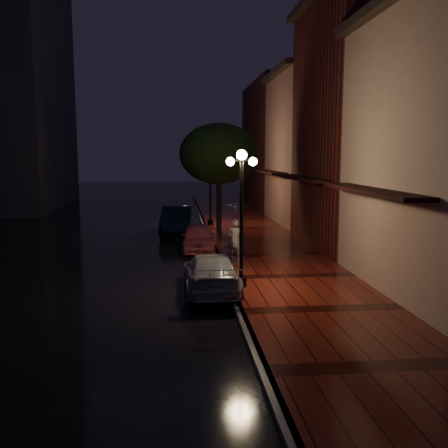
# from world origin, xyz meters

# --- Properties ---
(ground) EXTENTS (120.00, 120.00, 0.00)m
(ground) POSITION_xyz_m (0.00, 0.00, 0.00)
(ground) COLOR black
(ground) RESTS_ON ground
(sidewalk) EXTENTS (4.50, 60.00, 0.15)m
(sidewalk) POSITION_xyz_m (2.25, 0.00, 0.07)
(sidewalk) COLOR #4C140D
(sidewalk) RESTS_ON ground
(curb) EXTENTS (0.25, 60.00, 0.15)m
(curb) POSITION_xyz_m (0.00, 0.00, 0.07)
(curb) COLOR #595451
(curb) RESTS_ON ground
(storefront_mid) EXTENTS (5.00, 8.00, 11.00)m
(storefront_mid) POSITION_xyz_m (7.00, 2.00, 5.50)
(storefront_mid) COLOR #511914
(storefront_mid) RESTS_ON ground
(storefront_far) EXTENTS (5.00, 8.00, 9.00)m
(storefront_far) POSITION_xyz_m (7.00, 10.00, 4.50)
(storefront_far) COLOR #8C5951
(storefront_far) RESTS_ON ground
(storefront_extra) EXTENTS (5.00, 12.00, 10.00)m
(storefront_extra) POSITION_xyz_m (7.00, 20.00, 5.00)
(storefront_extra) COLOR #511914
(storefront_extra) RESTS_ON ground
(streetlamp_near) EXTENTS (0.96, 0.36, 4.31)m
(streetlamp_near) POSITION_xyz_m (0.35, -5.00, 2.60)
(streetlamp_near) COLOR black
(streetlamp_near) RESTS_ON sidewalk
(streetlamp_far) EXTENTS (0.96, 0.36, 4.31)m
(streetlamp_far) POSITION_xyz_m (0.35, 9.00, 2.60)
(streetlamp_far) COLOR black
(streetlamp_far) RESTS_ON sidewalk
(street_tree) EXTENTS (4.16, 4.16, 5.80)m
(street_tree) POSITION_xyz_m (0.61, 5.99, 4.24)
(street_tree) COLOR black
(street_tree) RESTS_ON sidewalk
(pink_car) EXTENTS (1.56, 3.62, 1.22)m
(pink_car) POSITION_xyz_m (-0.70, 1.92, 0.61)
(pink_car) COLOR #CB5360
(pink_car) RESTS_ON ground
(navy_car) EXTENTS (1.89, 4.70, 1.52)m
(navy_car) POSITION_xyz_m (-1.63, 6.75, 0.76)
(navy_car) COLOR black
(navy_car) RESTS_ON ground
(silver_car) EXTENTS (1.72, 4.18, 1.21)m
(silver_car) POSITION_xyz_m (-0.60, -4.91, 0.60)
(silver_car) COLOR #9C9BA2
(silver_car) RESTS_ON ground
(woman_with_umbrella) EXTENTS (0.97, 0.98, 2.33)m
(woman_with_umbrella) POSITION_xyz_m (0.62, -1.17, 1.69)
(woman_with_umbrella) COLOR white
(woman_with_umbrella) RESTS_ON sidewalk
(parking_meter) EXTENTS (0.12, 0.09, 1.26)m
(parking_meter) POSITION_xyz_m (0.15, -4.01, 0.91)
(parking_meter) COLOR black
(parking_meter) RESTS_ON sidewalk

